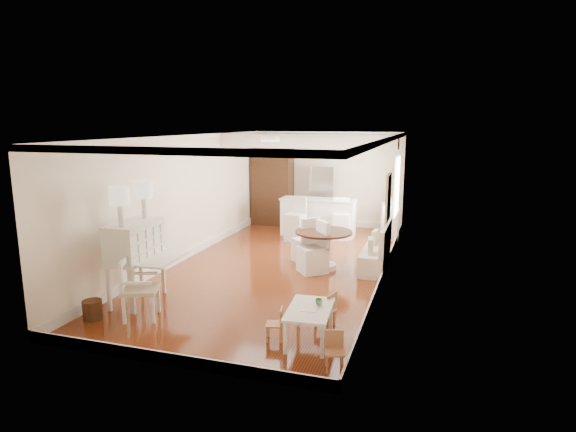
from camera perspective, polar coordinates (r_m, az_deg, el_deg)
The scene contains 20 objects.
room at distance 10.35m, azimuth -0.35°, elevation 4.98°, with size 9.00×9.04×2.82m.
secretary_bureau at distance 8.71m, azimuth -17.54°, elevation -5.24°, with size 1.12×1.14×1.43m, color white.
gustavian_armchair at distance 8.05m, azimuth -17.07°, elevation -8.21°, with size 0.57×0.57×0.99m, color silver.
wicker_basket at distance 8.39m, azimuth -22.16°, elevation -10.24°, with size 0.31×0.31×0.31m, color #482A16.
kids_table at distance 7.02m, azimuth 2.56°, elevation -12.76°, with size 0.60×1.01×0.50m, color white.
kids_chair_a at distance 7.05m, azimuth -1.62°, elevation -12.64°, with size 0.24×0.24×0.50m, color tan.
kids_chair_b at distance 7.50m, azimuth 4.42°, elevation -10.92°, with size 0.27×0.27×0.56m, color #AC754E.
kids_chair_c at distance 6.31m, azimuth 5.52°, elevation -15.68°, with size 0.24×0.24×0.50m, color tan.
banquette at distance 10.38m, azimuth 10.30°, elevation -3.56°, with size 0.52×1.60×0.98m, color silver.
dining_table at distance 10.27m, azimuth 4.23°, elevation -4.03°, with size 1.21×1.21×0.82m, color #412214.
slip_chair_near at distance 9.98m, azimuth 2.95°, elevation -3.71°, with size 0.51×0.53×1.08m, color white.
slip_chair_far at distance 10.73m, azimuth 2.16°, elevation -2.76°, with size 0.49×0.51×1.03m, color silver.
breakfast_counter at distance 13.21m, azimuth 3.59°, elevation -0.14°, with size 2.05×0.65×1.03m, color white.
bar_stool_left at distance 12.60m, azimuth 0.86°, elevation -0.40°, with size 0.46×0.46×1.14m, color silver.
bar_stool_right at distance 12.86m, azimuth 6.31°, elevation -0.33°, with size 0.44×0.44×1.10m, color white.
pantry_cabinet at distance 14.60m, azimuth -1.86°, elevation 3.48°, with size 1.20×0.60×2.30m, color #381E11.
fridge at distance 14.10m, azimuth 5.42°, elevation 2.14°, with size 0.75×0.65×1.80m, color silver.
sideboard at distance 13.18m, azimuth 11.93°, elevation -0.65°, with size 0.43×0.96×0.91m, color white.
pencil_cup at distance 7.04m, azimuth 3.68°, elevation -10.11°, with size 0.11×0.11×0.08m, color #60A561.
branch_vase at distance 13.04m, azimuth 12.14°, elevation 1.72°, with size 0.20×0.20×0.21m, color silver.
Camera 1 is at (3.18, -9.48, 3.09)m, focal length 30.00 mm.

